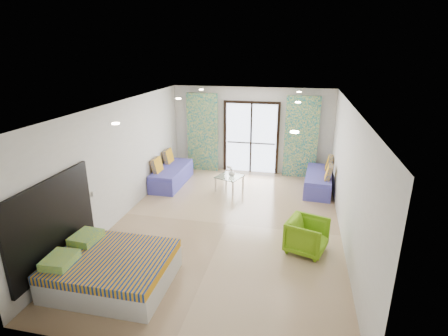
% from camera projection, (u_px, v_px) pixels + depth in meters
% --- Properties ---
extents(floor, '(5.00, 7.50, 0.01)m').
position_uv_depth(floor, '(227.00, 224.00, 7.98)').
color(floor, '#997B5B').
rests_on(floor, ground).
extents(ceiling, '(5.00, 7.50, 0.01)m').
position_uv_depth(ceiling, '(227.00, 106.00, 7.11)').
color(ceiling, silver).
rests_on(ceiling, ground).
extents(wall_back, '(5.00, 0.01, 2.70)m').
position_uv_depth(wall_back, '(251.00, 131.00, 11.01)').
color(wall_back, silver).
rests_on(wall_back, ground).
extents(wall_front, '(5.00, 0.01, 2.70)m').
position_uv_depth(wall_front, '(162.00, 270.00, 4.08)').
color(wall_front, silver).
rests_on(wall_front, ground).
extents(wall_left, '(0.01, 7.50, 2.70)m').
position_uv_depth(wall_left, '(121.00, 161.00, 8.05)').
color(wall_left, silver).
rests_on(wall_left, ground).
extents(wall_right, '(0.01, 7.50, 2.70)m').
position_uv_depth(wall_right, '(348.00, 177.00, 7.04)').
color(wall_right, silver).
rests_on(wall_right, ground).
extents(balcony_door, '(1.76, 0.08, 2.28)m').
position_uv_depth(balcony_door, '(251.00, 134.00, 11.01)').
color(balcony_door, black).
rests_on(balcony_door, floor).
extents(balcony_rail, '(1.52, 0.03, 0.04)m').
position_uv_depth(balcony_rail, '(251.00, 143.00, 11.12)').
color(balcony_rail, '#595451').
rests_on(balcony_rail, balcony_door).
extents(curtain_left, '(1.00, 0.10, 2.50)m').
position_uv_depth(curtain_left, '(203.00, 133.00, 11.19)').
color(curtain_left, silver).
rests_on(curtain_left, floor).
extents(curtain_right, '(1.00, 0.10, 2.50)m').
position_uv_depth(curtain_right, '(301.00, 138.00, 10.57)').
color(curtain_right, silver).
rests_on(curtain_right, floor).
extents(downlight_a, '(0.12, 0.12, 0.02)m').
position_uv_depth(downlight_a, '(116.00, 124.00, 5.55)').
color(downlight_a, '#FFE0B2').
rests_on(downlight_a, ceiling).
extents(downlight_b, '(0.12, 0.12, 0.02)m').
position_uv_depth(downlight_b, '(295.00, 132.00, 4.99)').
color(downlight_b, '#FFE0B2').
rests_on(downlight_b, ceiling).
extents(downlight_c, '(0.12, 0.12, 0.02)m').
position_uv_depth(downlight_c, '(178.00, 99.00, 8.32)').
color(downlight_c, '#FFE0B2').
rests_on(downlight_c, ceiling).
extents(downlight_d, '(0.12, 0.12, 0.02)m').
position_uv_depth(downlight_d, '(298.00, 102.00, 7.76)').
color(downlight_d, '#FFE0B2').
rests_on(downlight_d, ceiling).
extents(downlight_e, '(0.12, 0.12, 0.02)m').
position_uv_depth(downlight_e, '(201.00, 90.00, 10.17)').
color(downlight_e, '#FFE0B2').
rests_on(downlight_e, ceiling).
extents(downlight_f, '(0.12, 0.12, 0.02)m').
position_uv_depth(downlight_f, '(299.00, 92.00, 9.61)').
color(downlight_f, '#FFE0B2').
rests_on(downlight_f, ceiling).
extents(headboard, '(0.06, 2.10, 1.50)m').
position_uv_depth(headboard, '(53.00, 222.00, 5.83)').
color(headboard, black).
rests_on(headboard, floor).
extents(switch_plate, '(0.02, 0.10, 0.10)m').
position_uv_depth(switch_plate, '(94.00, 193.00, 6.99)').
color(switch_plate, silver).
rests_on(switch_plate, wall_left).
extents(bed, '(1.91, 1.56, 0.66)m').
position_uv_depth(bed, '(111.00, 269.00, 5.89)').
color(bed, silver).
rests_on(bed, floor).
extents(daybed_left, '(0.73, 1.87, 0.92)m').
position_uv_depth(daybed_left, '(171.00, 175.00, 10.27)').
color(daybed_left, '#4B49AF').
rests_on(daybed_left, floor).
extents(daybed_right, '(0.83, 1.86, 0.89)m').
position_uv_depth(daybed_right, '(319.00, 180.00, 9.84)').
color(daybed_right, '#4B49AF').
rests_on(daybed_right, floor).
extents(coffee_table, '(0.82, 0.82, 0.74)m').
position_uv_depth(coffee_table, '(229.00, 178.00, 9.76)').
color(coffee_table, silver).
rests_on(coffee_table, floor).
extents(vase, '(0.21, 0.21, 0.18)m').
position_uv_depth(vase, '(232.00, 173.00, 9.73)').
color(vase, white).
rests_on(vase, coffee_table).
extents(armchair, '(0.86, 0.89, 0.74)m').
position_uv_depth(armchair, '(307.00, 234.00, 6.81)').
color(armchair, '#74B116').
rests_on(armchair, floor).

